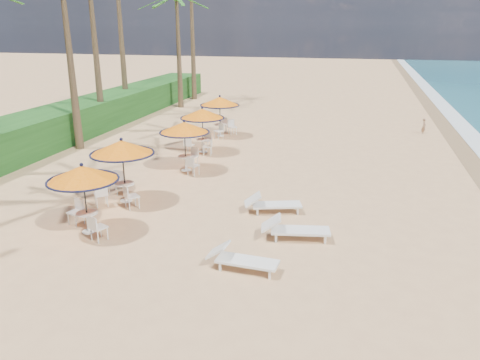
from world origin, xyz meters
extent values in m
plane|color=tan|center=(0.00, 0.00, 0.00)|extent=(160.00, 160.00, 0.00)
cube|color=#194716|center=(-13.50, 11.00, 0.90)|extent=(3.00, 40.00, 1.80)
cylinder|color=black|center=(-5.28, 0.28, 1.10)|extent=(0.05, 0.05, 2.20)
cone|color=orange|center=(-5.28, 0.28, 1.96)|extent=(2.20, 2.20, 0.48)
torus|color=black|center=(-5.28, 0.28, 1.74)|extent=(2.20, 2.20, 0.07)
sphere|color=black|center=(-5.28, 0.28, 2.24)|extent=(0.11, 0.11, 0.11)
cylinder|color=white|center=(-5.28, 0.28, 0.65)|extent=(0.67, 0.67, 0.04)
cylinder|color=white|center=(-5.28, 0.28, 0.33)|extent=(0.08, 0.08, 0.67)
cylinder|color=black|center=(-5.40, 3.06, 1.17)|extent=(0.05, 0.05, 2.33)
cone|color=orange|center=(-5.40, 3.06, 2.08)|extent=(2.33, 2.33, 0.51)
torus|color=black|center=(-5.40, 3.06, 1.85)|extent=(2.33, 2.33, 0.07)
sphere|color=black|center=(-5.40, 3.06, 2.37)|extent=(0.12, 0.12, 0.12)
cylinder|color=white|center=(-5.40, 3.06, 0.69)|extent=(0.71, 0.71, 0.04)
cylinder|color=white|center=(-5.40, 3.06, 0.35)|extent=(0.08, 0.08, 0.71)
cylinder|color=black|center=(-4.59, 7.22, 1.11)|extent=(0.05, 0.05, 2.23)
cone|color=orange|center=(-4.59, 7.22, 1.98)|extent=(2.23, 2.23, 0.48)
torus|color=black|center=(-4.59, 7.22, 1.76)|extent=(2.23, 2.23, 0.07)
sphere|color=black|center=(-4.59, 7.22, 2.26)|extent=(0.12, 0.12, 0.12)
cylinder|color=white|center=(-4.59, 7.22, 0.66)|extent=(0.68, 0.68, 0.04)
cylinder|color=white|center=(-4.59, 7.22, 0.34)|extent=(0.08, 0.08, 0.68)
cylinder|color=black|center=(-4.85, 10.44, 1.12)|extent=(0.05, 0.05, 2.25)
cone|color=orange|center=(-4.85, 10.44, 2.00)|extent=(2.25, 2.25, 0.49)
torus|color=black|center=(-4.85, 10.44, 1.78)|extent=(2.25, 2.25, 0.07)
sphere|color=black|center=(-4.85, 10.44, 2.29)|extent=(0.12, 0.12, 0.12)
cylinder|color=white|center=(-4.85, 10.44, 0.66)|extent=(0.68, 0.68, 0.04)
cylinder|color=white|center=(-4.85, 10.44, 0.34)|extent=(0.08, 0.08, 0.68)
cylinder|color=black|center=(-5.05, 14.14, 1.15)|extent=(0.05, 0.05, 2.30)
cone|color=orange|center=(-5.05, 14.14, 2.05)|extent=(2.30, 2.30, 0.50)
torus|color=black|center=(-5.05, 14.14, 1.82)|extent=(2.30, 2.30, 0.07)
sphere|color=black|center=(-5.05, 14.14, 2.34)|extent=(0.12, 0.12, 0.12)
cylinder|color=white|center=(-5.05, 14.14, 0.68)|extent=(0.70, 0.70, 0.04)
cylinder|color=white|center=(-5.05, 14.14, 0.35)|extent=(0.08, 0.08, 0.70)
cube|color=white|center=(0.20, -0.85, 0.27)|extent=(1.70, 0.71, 0.07)
cube|color=white|center=(-0.64, -0.80, 0.49)|extent=(0.59, 0.64, 0.41)
cube|color=white|center=(0.20, -0.85, 0.12)|extent=(0.06, 0.06, 0.24)
cube|color=white|center=(1.32, 1.41, 0.30)|extent=(1.89, 0.97, 0.07)
cube|color=white|center=(0.44, 1.25, 0.53)|extent=(0.71, 0.75, 0.45)
cube|color=white|center=(1.32, 1.41, 0.13)|extent=(0.06, 0.06, 0.25)
cube|color=white|center=(0.25, 3.38, 0.28)|extent=(1.81, 1.11, 0.07)
cube|color=white|center=(-0.57, 3.12, 0.50)|extent=(0.73, 0.76, 0.42)
cube|color=white|center=(0.25, 3.38, 0.12)|extent=(0.06, 0.06, 0.24)
cone|color=brown|center=(-11.44, 9.52, 4.26)|extent=(0.44, 0.44, 8.52)
cone|color=brown|center=(-12.47, 13.68, 4.56)|extent=(0.44, 0.44, 9.12)
cone|color=brown|center=(-13.72, 19.25, 5.28)|extent=(0.44, 0.44, 10.56)
cone|color=brown|center=(-10.91, 22.87, 4.05)|extent=(0.44, 0.44, 8.09)
cone|color=brown|center=(-11.28, 27.07, 5.18)|extent=(0.44, 0.44, 10.36)
imported|color=#8C6447|center=(6.62, 17.71, 0.49)|extent=(0.35, 0.42, 0.98)
camera|label=1|loc=(2.77, -11.70, 6.32)|focal=35.00mm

